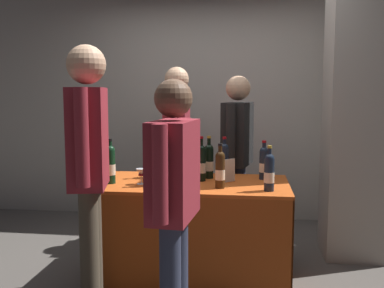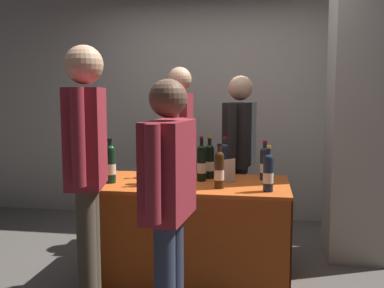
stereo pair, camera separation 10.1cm
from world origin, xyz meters
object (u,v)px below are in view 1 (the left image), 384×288
(tasting_table, at_px, (192,212))
(display_bottle_0, at_px, (110,164))
(wine_glass_near_vendor, at_px, (141,173))
(vendor_presenter, at_px, (237,147))
(taster_foreground_right, at_px, (174,192))
(featured_wine_bottle, at_px, (201,162))
(concrete_pillar, at_px, (358,83))
(flower_vase, at_px, (153,164))

(tasting_table, relative_size, display_bottle_0, 4.31)
(wine_glass_near_vendor, bearing_deg, vendor_presenter, 47.78)
(tasting_table, xyz_separation_m, vendor_presenter, (0.33, 0.66, 0.43))
(display_bottle_0, bearing_deg, taster_foreground_right, -53.04)
(tasting_table, height_order, featured_wine_bottle, featured_wine_bottle)
(concrete_pillar, height_order, flower_vase, concrete_pillar)
(featured_wine_bottle, xyz_separation_m, flower_vase, (-0.41, 0.08, -0.04))
(wine_glass_near_vendor, bearing_deg, featured_wine_bottle, 22.82)
(tasting_table, relative_size, flower_vase, 3.92)
(featured_wine_bottle, relative_size, display_bottle_0, 1.02)
(tasting_table, relative_size, taster_foreground_right, 0.97)
(tasting_table, distance_m, wine_glass_near_vendor, 0.51)
(wine_glass_near_vendor, distance_m, taster_foreground_right, 0.94)
(concrete_pillar, distance_m, display_bottle_0, 2.24)
(concrete_pillar, relative_size, featured_wine_bottle, 8.75)
(tasting_table, bearing_deg, taster_foreground_right, -88.58)
(tasting_table, bearing_deg, vendor_presenter, 63.14)
(concrete_pillar, height_order, wine_glass_near_vendor, concrete_pillar)
(featured_wine_bottle, bearing_deg, wine_glass_near_vendor, -157.18)
(vendor_presenter, xyz_separation_m, taster_foreground_right, (-0.31, -1.63, -0.05))
(concrete_pillar, bearing_deg, taster_foreground_right, -129.17)
(wine_glass_near_vendor, height_order, taster_foreground_right, taster_foreground_right)
(display_bottle_0, bearing_deg, flower_vase, 44.52)
(vendor_presenter, bearing_deg, taster_foreground_right, 1.32)
(concrete_pillar, height_order, featured_wine_bottle, concrete_pillar)
(concrete_pillar, bearing_deg, flower_vase, -162.68)
(wine_glass_near_vendor, relative_size, taster_foreground_right, 0.08)
(tasting_table, distance_m, featured_wine_bottle, 0.39)
(concrete_pillar, height_order, taster_foreground_right, concrete_pillar)
(tasting_table, height_order, wine_glass_near_vendor, wine_glass_near_vendor)
(flower_vase, bearing_deg, concrete_pillar, 17.32)
(concrete_pillar, distance_m, featured_wine_bottle, 1.58)
(wine_glass_near_vendor, bearing_deg, taster_foreground_right, -64.92)
(concrete_pillar, relative_size, flower_vase, 8.14)
(tasting_table, height_order, taster_foreground_right, taster_foreground_right)
(featured_wine_bottle, xyz_separation_m, taster_foreground_right, (-0.04, -1.04, -0.00))
(display_bottle_0, bearing_deg, featured_wine_bottle, 15.24)
(featured_wine_bottle, height_order, taster_foreground_right, taster_foreground_right)
(tasting_table, relative_size, wine_glass_near_vendor, 12.49)
(wine_glass_near_vendor, height_order, vendor_presenter, vendor_presenter)
(flower_vase, height_order, taster_foreground_right, taster_foreground_right)
(concrete_pillar, distance_m, vendor_presenter, 1.19)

